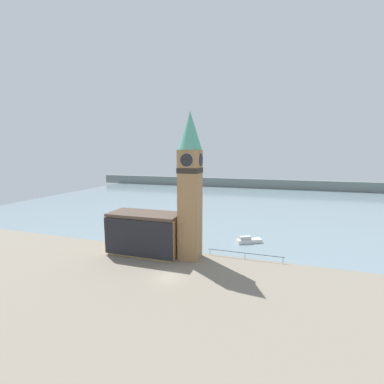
% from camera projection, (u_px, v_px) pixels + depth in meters
% --- Properties ---
extents(ground_plane, '(160.00, 160.00, 0.00)m').
position_uv_depth(ground_plane, '(168.00, 277.00, 39.05)').
color(ground_plane, gray).
extents(water, '(160.00, 120.00, 0.00)m').
position_uv_depth(water, '(235.00, 199.00, 106.03)').
color(water, gray).
rests_on(water, ground_plane).
extents(far_shoreline, '(180.00, 3.00, 5.00)m').
position_uv_depth(far_shoreline, '(245.00, 183.00, 143.41)').
color(far_shoreline, slate).
rests_on(far_shoreline, water).
extents(pier_railing, '(13.50, 0.08, 1.09)m').
position_uv_depth(pier_railing, '(245.00, 253.00, 45.94)').
color(pier_railing, '#333338').
rests_on(pier_railing, ground_plane).
extents(clock_tower, '(4.11, 4.11, 25.80)m').
position_uv_depth(clock_tower, '(190.00, 182.00, 44.53)').
color(clock_tower, '#9E754C').
rests_on(clock_tower, ground_plane).
extents(pier_building, '(13.41, 6.20, 7.80)m').
position_uv_depth(pier_building, '(145.00, 233.00, 48.08)').
color(pier_building, tan).
rests_on(pier_building, ground_plane).
extents(boat_near, '(5.47, 3.98, 1.47)m').
position_uv_depth(boat_near, '(248.00, 240.00, 54.24)').
color(boat_near, silver).
rests_on(boat_near, water).
extents(mooring_bollard_near, '(0.38, 0.38, 0.75)m').
position_uv_depth(mooring_bollard_near, '(198.00, 257.00, 45.68)').
color(mooring_bollard_near, black).
rests_on(mooring_bollard_near, ground_plane).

